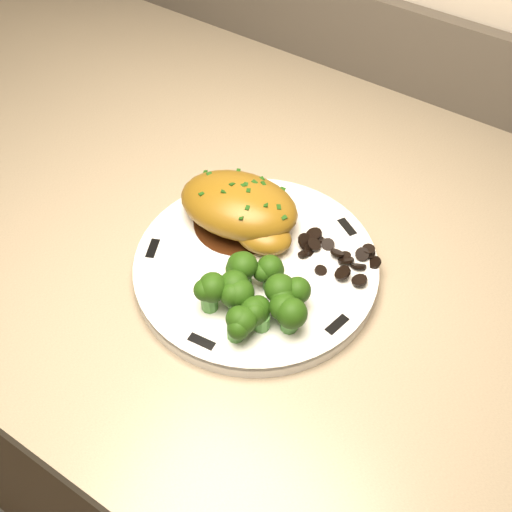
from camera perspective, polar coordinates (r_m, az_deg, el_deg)
The scene contains 11 objects.
counter at distance 1.10m, azimuth 4.74°, elevation -15.31°, with size 2.12×0.70×1.04m.
plate at distance 0.68m, azimuth -0.00°, elevation -1.02°, with size 0.26×0.26×0.02m, color white.
rim_accent_0 at distance 0.71m, azimuth 8.09°, elevation 2.56°, with size 0.03×0.01×0.00m, color black.
rim_accent_1 at distance 0.75m, azimuth -1.28°, elevation 5.98°, with size 0.03×0.01×0.00m, color black.
rim_accent_2 at distance 0.69m, azimuth -9.17°, elevation 0.66°, with size 0.03×0.01×0.00m, color black.
rim_accent_3 at distance 0.62m, azimuth -4.86°, elevation -7.60°, with size 0.03×0.01×0.00m, color black.
rim_accent_4 at distance 0.63m, azimuth 7.21°, elevation -6.08°, with size 0.03×0.01×0.00m, color black.
gravy_pool at distance 0.71m, azimuth -1.50°, elevation 3.07°, with size 0.10×0.10×0.00m, color black.
chicken_breast at distance 0.69m, azimuth -1.29°, elevation 4.24°, with size 0.15×0.11×0.05m.
mushroom_pile at distance 0.68m, azimuth 7.00°, elevation -0.12°, with size 0.07×0.06×0.02m.
broccoli_florets at distance 0.62m, azimuth -0.16°, elevation -3.63°, with size 0.10×0.09×0.04m.
Camera 1 is at (0.33, 1.23, 1.45)m, focal length 45.00 mm.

